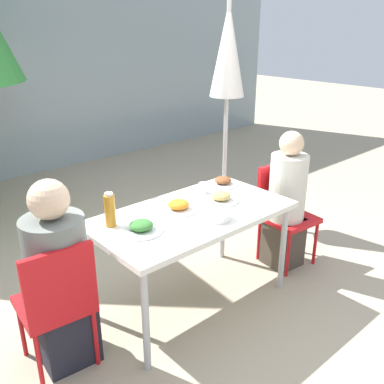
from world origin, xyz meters
The scene contains 14 objects.
ground_plane centered at (0.00, 0.00, 0.00)m, with size 24.00×24.00×0.00m, color tan.
dining_table centered at (0.00, 0.00, 0.68)m, with size 1.42×0.77×0.74m.
chair_left centered at (-1.02, 0.02, 0.50)m, with size 0.44×0.44×0.86m.
person_left centered at (-0.96, 0.09, 0.56)m, with size 0.36×0.36×1.19m.
chair_right centered at (1.02, -0.03, 0.50)m, with size 0.44×0.44×0.86m.
person_right centered at (0.96, -0.10, 0.56)m, with size 0.30×0.30×1.18m.
closed_umbrella centered at (1.32, 0.97, 1.61)m, with size 0.36×0.36×2.17m.
plate_0 centered at (0.29, 0.01, 0.77)m, with size 0.26×0.26×0.07m.
plate_1 centered at (-0.05, 0.09, 0.77)m, with size 0.27×0.27×0.07m.
plate_2 centered at (-0.43, -0.01, 0.77)m, with size 0.27×0.27×0.07m.
plate_3 centered at (0.54, 0.23, 0.77)m, with size 0.25×0.25×0.07m.
bottle centered at (-0.53, 0.19, 0.85)m, with size 0.07×0.07×0.23m.
drinking_cup centered at (0.29, 0.20, 0.79)m, with size 0.08×0.08×0.09m.
salad_bowl centered at (0.05, -0.21, 0.77)m, with size 0.17×0.17×0.06m.
Camera 1 is at (-1.80, -2.02, 1.97)m, focal length 40.00 mm.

